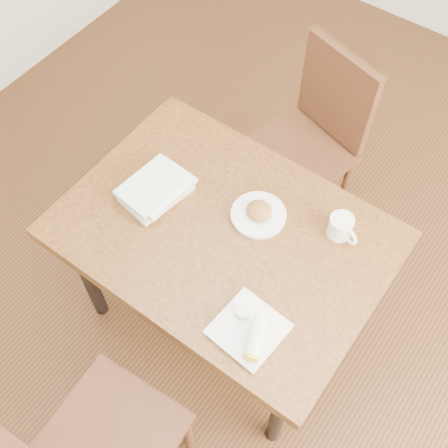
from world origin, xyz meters
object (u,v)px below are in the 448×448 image
Objects in this scene: chair_far at (314,133)px; plate_burrito at (251,332)px; book_stack at (156,189)px; coffee_mug at (341,227)px; plate_scone at (259,213)px; table at (224,243)px.

plate_burrito is at bearing -71.15° from chair_far.
chair_far is 0.86m from book_stack.
plate_burrito reaches higher than book_stack.
chair_far reaches higher than coffee_mug.
chair_far is at bearing 100.30° from plate_scone.
plate_burrito is (0.36, -1.04, 0.22)m from chair_far.
book_stack is (-0.65, -0.25, -0.01)m from coffee_mug.
book_stack is (-0.30, -0.02, 0.12)m from table.
chair_far is 3.47× the size of book_stack.
plate_scone is (0.06, 0.13, 0.10)m from table.
plate_burrito reaches higher than table.
table is 0.33m from book_stack.
table is 9.18× the size of coffee_mug.
plate_scone reaches higher than table.
plate_scone is 0.30m from coffee_mug.
plate_scone is at bearing 63.02° from table.
coffee_mug reaches higher than book_stack.
table is at bearing 138.30° from plate_burrito.
table is 5.10× the size of plate_burrito.
chair_far is 0.71m from coffee_mug.
table is 1.23× the size of chair_far.
coffee_mug is (0.40, -0.53, 0.25)m from chair_far.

